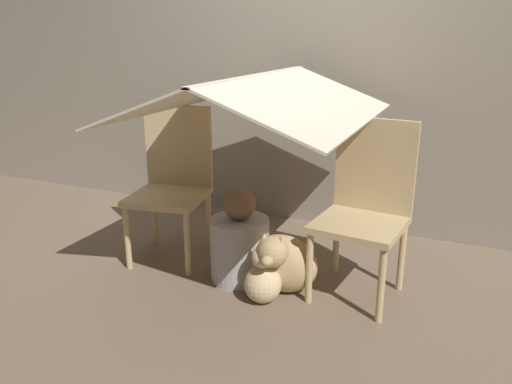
{
  "coord_description": "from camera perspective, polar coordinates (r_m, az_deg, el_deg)",
  "views": [
    {
      "loc": [
        1.05,
        -2.36,
        1.36
      ],
      "look_at": [
        0.0,
        0.06,
        0.51
      ],
      "focal_mm": 35.0,
      "sensor_mm": 36.0,
      "label": 1
    }
  ],
  "objects": [
    {
      "name": "ground_plane",
      "position": [
        2.92,
        -0.48,
        -10.0
      ],
      "size": [
        8.8,
        8.8,
        0.0
      ],
      "primitive_type": "plane",
      "color": "#7A6651"
    },
    {
      "name": "wall_back",
      "position": [
        3.59,
        6.64,
        15.87
      ],
      "size": [
        7.0,
        0.05,
        2.5
      ],
      "color": "gray",
      "rests_on": "ground_plane"
    },
    {
      "name": "chair_left",
      "position": [
        3.12,
        -9.49,
        1.47
      ],
      "size": [
        0.5,
        0.5,
        0.93
      ],
      "rotation": [
        0.0,
        0.0,
        0.17
      ],
      "color": "#D1B27F",
      "rests_on": "ground_plane"
    },
    {
      "name": "chair_right",
      "position": [
        2.69,
        12.42,
        -1.34
      ],
      "size": [
        0.48,
        0.48,
        0.93
      ],
      "rotation": [
        0.0,
        0.0,
        -0.12
      ],
      "color": "#D1B27F",
      "rests_on": "ground_plane"
    },
    {
      "name": "sheet_canopy",
      "position": [
        2.66,
        -0.0,
        10.96
      ],
      "size": [
        1.17,
        1.41,
        0.22
      ],
      "color": "silver"
    },
    {
      "name": "person_front",
      "position": [
        2.85,
        -1.89,
        -5.87
      ],
      "size": [
        0.34,
        0.34,
        0.55
      ],
      "color": "#B2B2B7",
      "rests_on": "ground_plane"
    },
    {
      "name": "dog",
      "position": [
        2.71,
        2.88,
        -7.94
      ],
      "size": [
        0.39,
        0.38,
        0.4
      ],
      "color": "tan",
      "rests_on": "ground_plane"
    },
    {
      "name": "plush_toy",
      "position": [
        2.65,
        0.78,
        -9.94
      ],
      "size": [
        0.2,
        0.2,
        0.32
      ],
      "color": "beige",
      "rests_on": "ground_plane"
    }
  ]
}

